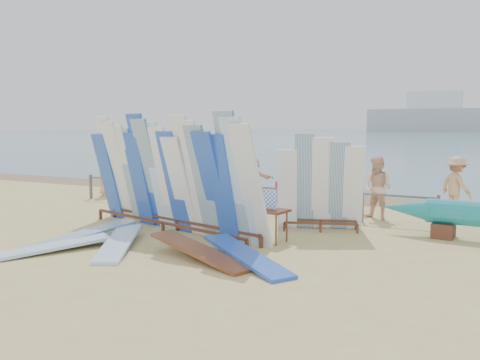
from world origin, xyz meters
The scene contains 24 objects.
ground centered at (0.00, 0.00, 0.00)m, with size 160.00×160.00×0.00m, color tan.
ocean centered at (0.00, 128.00, 0.00)m, with size 320.00×240.00×0.02m, color slate.
wet_sand_strip centered at (0.00, 7.20, 0.00)m, with size 40.00×2.60×0.01m, color #816448.
distant_ship centered at (-12.00, 180.00, 5.31)m, with size 45.00×8.00×14.00m.
fence centered at (0.00, 3.00, 0.63)m, with size 12.08×0.08×0.90m.
main_surfboard_rack centered at (-0.08, -0.52, 1.36)m, with size 6.04×2.36×3.05m.
side_surfboard_rack centered at (3.31, 1.34, 1.14)m, with size 2.27×1.29×2.53m.
vendor_table centered at (2.56, -0.38, 0.41)m, with size 1.02×0.79×1.24m.
flat_board_b centered at (-1.27, -3.42, 0.00)m, with size 0.56×2.70×0.07m, color #94BEEC.
flat_board_a centered at (-0.10, -2.50, 0.00)m, with size 0.56×2.70×0.07m, color #94BEEC.
flat_board_e centered at (-1.32, -2.37, 0.00)m, with size 0.56×2.70×0.07m, color silver.
flat_board_c centered at (1.99, -2.52, 0.00)m, with size 0.56×2.70×0.07m, color brown.
flat_board_d centered at (2.95, -2.32, 0.00)m, with size 0.56×2.70×0.07m, color blue.
beach_chair_left centered at (-0.55, 3.59, 0.25)m, with size 0.57×0.58×0.84m.
beach_chair_right centered at (1.39, 3.57, 0.27)m, with size 0.72×0.73×0.93m.
stroller centered at (2.45, 3.98, 0.44)m, with size 0.80×0.94×1.10m.
beachgoer_2 centered at (-1.03, 3.97, 0.85)m, with size 0.83×0.40×1.70m, color beige.
beachgoer_5 centered at (-0.47, 5.39, 0.77)m, with size 1.44×0.46×1.55m, color beige.
beachgoer_11 centered at (-6.09, 7.21, 0.92)m, with size 1.71×0.55×1.84m, color beige.
beachgoer_9 centered at (6.27, 5.47, 0.89)m, with size 1.15×0.47×1.78m, color tan.
beachgoer_0 centered at (-5.99, 3.93, 0.83)m, with size 0.81×0.39×1.66m, color tan.
beachgoer_7 centered at (2.07, 5.27, 0.82)m, with size 0.60×0.33×1.65m, color #8C6042.
beachgoer_8 centered at (4.30, 3.60, 0.91)m, with size 0.89×0.43×1.83m, color beige.
beachgoer_1 centered at (-2.55, 5.49, 0.78)m, with size 0.57×0.31×1.56m, color #8C6042.
Camera 1 is at (7.22, -11.16, 2.76)m, focal length 38.00 mm.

